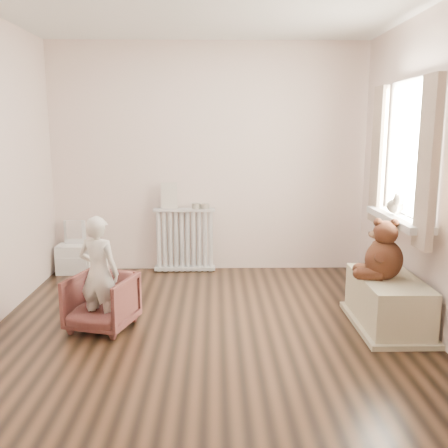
{
  "coord_description": "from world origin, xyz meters",
  "views": [
    {
      "loc": [
        0.07,
        -3.96,
        1.66
      ],
      "look_at": [
        0.15,
        0.45,
        0.8
      ],
      "focal_mm": 40.0,
      "sensor_mm": 36.0,
      "label": 1
    }
  ],
  "objects_px": {
    "toy_vanity": "(75,249)",
    "radiator": "(185,239)",
    "armchair": "(102,302)",
    "plush_cat": "(395,203)",
    "toy_bench": "(388,304)",
    "teddy_bear": "(384,250)",
    "child": "(99,273)"
  },
  "relations": [
    {
      "from": "child",
      "to": "teddy_bear",
      "type": "relative_size",
      "value": 1.92
    },
    {
      "from": "armchair",
      "to": "child",
      "type": "xyz_separation_m",
      "value": [
        0.0,
        -0.05,
        0.26
      ]
    },
    {
      "from": "toy_vanity",
      "to": "plush_cat",
      "type": "xyz_separation_m",
      "value": [
        3.21,
        -1.29,
        0.72
      ]
    },
    {
      "from": "armchair",
      "to": "toy_bench",
      "type": "xyz_separation_m",
      "value": [
        2.39,
        0.0,
        -0.03
      ]
    },
    {
      "from": "radiator",
      "to": "armchair",
      "type": "relative_size",
      "value": 1.47
    },
    {
      "from": "toy_vanity",
      "to": "toy_bench",
      "type": "relative_size",
      "value": 0.67
    },
    {
      "from": "radiator",
      "to": "toy_bench",
      "type": "bearing_deg",
      "value": -42.97
    },
    {
      "from": "toy_vanity",
      "to": "plush_cat",
      "type": "height_order",
      "value": "plush_cat"
    },
    {
      "from": "armchair",
      "to": "teddy_bear",
      "type": "relative_size",
      "value": 1.02
    },
    {
      "from": "toy_bench",
      "to": "plush_cat",
      "type": "bearing_deg",
      "value": 68.9
    },
    {
      "from": "toy_bench",
      "to": "plush_cat",
      "type": "distance_m",
      "value": 0.89
    },
    {
      "from": "child",
      "to": "teddy_bear",
      "type": "bearing_deg",
      "value": -162.31
    },
    {
      "from": "toy_vanity",
      "to": "teddy_bear",
      "type": "height_order",
      "value": "teddy_bear"
    },
    {
      "from": "radiator",
      "to": "toy_bench",
      "type": "xyz_separation_m",
      "value": [
        1.8,
        -1.68,
        -0.19
      ]
    },
    {
      "from": "teddy_bear",
      "to": "toy_vanity",
      "type": "bearing_deg",
      "value": 165.45
    },
    {
      "from": "radiator",
      "to": "child",
      "type": "height_order",
      "value": "child"
    },
    {
      "from": "armchair",
      "to": "toy_bench",
      "type": "relative_size",
      "value": 0.56
    },
    {
      "from": "child",
      "to": "radiator",
      "type": "bearing_deg",
      "value": -92.3
    },
    {
      "from": "toy_bench",
      "to": "teddy_bear",
      "type": "distance_m",
      "value": 0.47
    },
    {
      "from": "toy_vanity",
      "to": "radiator",
      "type": "bearing_deg",
      "value": 1.36
    },
    {
      "from": "toy_vanity",
      "to": "child",
      "type": "distance_m",
      "value": 1.84
    },
    {
      "from": "radiator",
      "to": "armchair",
      "type": "height_order",
      "value": "radiator"
    },
    {
      "from": "armchair",
      "to": "toy_bench",
      "type": "bearing_deg",
      "value": 16.61
    },
    {
      "from": "teddy_bear",
      "to": "child",
      "type": "bearing_deg",
      "value": -164.63
    },
    {
      "from": "radiator",
      "to": "plush_cat",
      "type": "xyz_separation_m",
      "value": [
        1.94,
        -1.32,
        0.61
      ]
    },
    {
      "from": "radiator",
      "to": "child",
      "type": "relative_size",
      "value": 0.78
    },
    {
      "from": "armchair",
      "to": "toy_vanity",
      "type": "bearing_deg",
      "value": 128.83
    },
    {
      "from": "armchair",
      "to": "plush_cat",
      "type": "xyz_separation_m",
      "value": [
        2.53,
        0.36,
        0.77
      ]
    },
    {
      "from": "child",
      "to": "armchair",
      "type": "bearing_deg",
      "value": -73.43
    },
    {
      "from": "armchair",
      "to": "plush_cat",
      "type": "bearing_deg",
      "value": 24.76
    },
    {
      "from": "armchair",
      "to": "teddy_bear",
      "type": "bearing_deg",
      "value": 16.47
    },
    {
      "from": "toy_vanity",
      "to": "child",
      "type": "bearing_deg",
      "value": -68.33
    }
  ]
}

